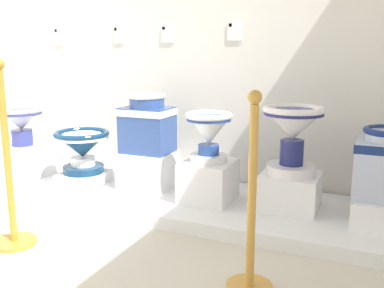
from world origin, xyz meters
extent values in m
cube|color=white|center=(1.98, 2.31, 0.04)|extent=(3.25, 0.91, 0.09)
cube|color=white|center=(0.60, 2.24, 0.19)|extent=(0.38, 0.35, 0.21)
cylinder|color=#A9ADD4|center=(0.60, 2.24, 0.32)|extent=(0.26, 0.26, 0.05)
cylinder|color=#3A428F|center=(0.60, 2.24, 0.41)|extent=(0.17, 0.17, 0.13)
cone|color=#A9ADD4|center=(0.60, 2.24, 0.56)|extent=(0.34, 0.34, 0.16)
cylinder|color=#3A428F|center=(0.60, 2.24, 0.62)|extent=(0.34, 0.34, 0.03)
torus|color=#A9ADD4|center=(0.60, 2.24, 0.64)|extent=(0.35, 0.35, 0.04)
cylinder|color=#3A428F|center=(0.60, 2.24, 0.63)|extent=(0.24, 0.24, 0.01)
cube|color=white|center=(1.19, 2.26, 0.13)|extent=(0.31, 0.35, 0.09)
cylinder|color=navy|center=(1.19, 2.26, 0.21)|extent=(0.31, 0.31, 0.05)
cylinder|color=white|center=(1.19, 2.26, 0.27)|extent=(0.19, 0.19, 0.07)
cone|color=navy|center=(1.19, 2.26, 0.39)|extent=(0.42, 0.42, 0.18)
cylinder|color=white|center=(1.19, 2.26, 0.47)|extent=(0.41, 0.41, 0.03)
torus|color=navy|center=(1.19, 2.26, 0.49)|extent=(0.42, 0.42, 0.04)
cylinder|color=white|center=(1.19, 2.26, 0.48)|extent=(0.29, 0.29, 0.01)
cube|color=white|center=(1.70, 2.39, 0.22)|extent=(0.36, 0.35, 0.27)
cube|color=#304D93|center=(1.70, 2.39, 0.53)|extent=(0.36, 0.27, 0.34)
cube|color=white|center=(1.70, 2.39, 0.66)|extent=(0.37, 0.28, 0.05)
cylinder|color=#304D93|center=(1.70, 2.39, 0.74)|extent=(0.26, 0.26, 0.08)
torus|color=white|center=(1.70, 2.39, 0.78)|extent=(0.28, 0.28, 0.04)
cube|color=white|center=(2.23, 2.28, 0.23)|extent=(0.33, 0.37, 0.28)
cylinder|color=white|center=(2.23, 2.28, 0.39)|extent=(0.25, 0.25, 0.05)
cylinder|color=navy|center=(2.23, 2.28, 0.45)|extent=(0.14, 0.14, 0.07)
cone|color=white|center=(2.23, 2.28, 0.58)|extent=(0.30, 0.30, 0.20)
cylinder|color=navy|center=(2.23, 2.28, 0.66)|extent=(0.30, 0.30, 0.03)
torus|color=white|center=(2.23, 2.28, 0.68)|extent=(0.32, 0.32, 0.04)
cylinder|color=navy|center=(2.23, 2.28, 0.68)|extent=(0.21, 0.21, 0.01)
cube|color=white|center=(2.78, 2.36, 0.20)|extent=(0.37, 0.35, 0.23)
cylinder|color=white|center=(2.78, 2.36, 0.35)|extent=(0.32, 0.32, 0.06)
cylinder|color=navy|center=(2.78, 2.36, 0.47)|extent=(0.15, 0.15, 0.16)
cone|color=white|center=(2.78, 2.36, 0.65)|extent=(0.39, 0.39, 0.20)
cylinder|color=navy|center=(2.78, 2.36, 0.72)|extent=(0.38, 0.38, 0.03)
torus|color=white|center=(2.78, 2.36, 0.74)|extent=(0.40, 0.40, 0.04)
cylinder|color=navy|center=(2.78, 2.36, 0.74)|extent=(0.27, 0.27, 0.01)
cube|color=white|center=(3.35, 2.29, 0.17)|extent=(0.35, 0.40, 0.16)
cube|color=white|center=(0.59, 2.78, 1.24)|extent=(0.10, 0.01, 0.15)
cube|color=slate|center=(0.56, 2.78, 1.29)|extent=(0.02, 0.01, 0.02)
cube|color=white|center=(1.22, 2.78, 1.24)|extent=(0.10, 0.01, 0.14)
cube|color=#5B9E4C|center=(1.19, 2.78, 1.29)|extent=(0.02, 0.01, 0.02)
cube|color=white|center=(1.68, 2.78, 1.24)|extent=(0.12, 0.01, 0.14)
cube|color=#5B9E4C|center=(1.64, 2.78, 1.29)|extent=(0.02, 0.01, 0.02)
cube|color=white|center=(2.24, 2.78, 1.25)|extent=(0.11, 0.01, 0.14)
cube|color=#5B9E4C|center=(2.20, 2.78, 1.30)|extent=(0.02, 0.01, 0.02)
cylinder|color=#BF8D2E|center=(1.39, 1.34, 0.01)|extent=(0.25, 0.25, 0.02)
cylinder|color=#BF8D2E|center=(1.39, 1.34, 0.51)|extent=(0.04, 0.04, 0.98)
cylinder|color=gold|center=(2.79, 1.41, 0.01)|extent=(0.22, 0.22, 0.02)
cylinder|color=gold|center=(2.79, 1.41, 0.45)|extent=(0.04, 0.04, 0.86)
sphere|color=gold|center=(2.79, 1.41, 0.91)|extent=(0.06, 0.06, 0.06)
camera|label=1|loc=(3.29, -0.41, 1.10)|focal=40.70mm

